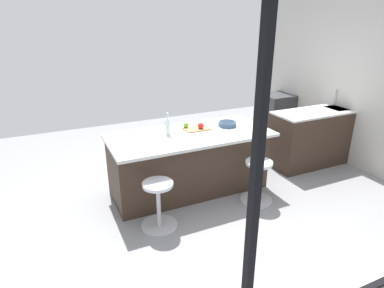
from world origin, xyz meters
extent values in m
plane|color=gray|center=(0.00, 0.00, 0.00)|extent=(7.29, 7.29, 0.00)
cube|color=black|center=(0.86, 2.49, 1.38)|extent=(0.05, 0.06, 2.39)
cube|color=beige|center=(-2.80, 0.00, 1.36)|extent=(0.12, 4.97, 2.72)
cube|color=#38281E|center=(-2.45, -0.05, 0.45)|extent=(2.02, 0.60, 0.90)
cube|color=silver|center=(-2.45, -0.05, 0.91)|extent=(2.02, 0.60, 0.03)
cube|color=#38383D|center=(-2.71, -0.05, 0.87)|extent=(0.44, 0.36, 0.12)
cylinder|color=#B7B7BC|center=(-2.71, -0.20, 1.07)|extent=(0.02, 0.02, 0.28)
cube|color=#38383D|center=(-2.45, -1.41, 0.45)|extent=(0.60, 0.60, 0.90)
cube|color=black|center=(-2.45, -1.11, 0.40)|extent=(0.44, 0.01, 0.32)
cube|color=#38281E|center=(0.12, -0.06, 0.42)|extent=(2.17, 0.81, 0.85)
cube|color=silver|center=(0.12, -0.01, 0.87)|extent=(2.23, 1.01, 0.04)
cylinder|color=#B7B7BC|center=(-0.58, 0.62, 0.01)|extent=(0.44, 0.44, 0.03)
cylinder|color=#B7B7BC|center=(-0.58, 0.62, 0.29)|extent=(0.05, 0.05, 0.54)
cylinder|color=silver|center=(-0.58, 0.62, 0.58)|extent=(0.36, 0.36, 0.04)
cylinder|color=#B7B7BC|center=(0.83, 0.62, 0.01)|extent=(0.44, 0.44, 0.03)
cylinder|color=#B7B7BC|center=(0.83, 0.62, 0.29)|extent=(0.05, 0.05, 0.54)
cylinder|color=silver|center=(0.83, 0.62, 0.58)|extent=(0.36, 0.36, 0.04)
cube|color=tan|center=(-0.04, -0.15, 0.90)|extent=(0.36, 0.24, 0.02)
sphere|color=#609E2D|center=(0.10, -0.23, 0.94)|extent=(0.08, 0.08, 0.08)
sphere|color=red|center=(-0.07, -0.10, 0.95)|extent=(0.09, 0.09, 0.09)
cylinder|color=silver|center=(0.42, -0.08, 1.00)|extent=(0.06, 0.06, 0.22)
cylinder|color=silver|center=(0.42, -0.08, 1.15)|extent=(0.03, 0.03, 0.08)
cylinder|color=#B7B7BC|center=(0.42, -0.08, 1.19)|extent=(0.03, 0.03, 0.02)
cylinder|color=#334C6B|center=(-0.50, -0.08, 0.92)|extent=(0.26, 0.26, 0.07)
cylinder|color=#192635|center=(-0.50, -0.08, 0.94)|extent=(0.21, 0.21, 0.04)
camera|label=1|loc=(1.87, 3.83, 2.38)|focal=30.77mm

